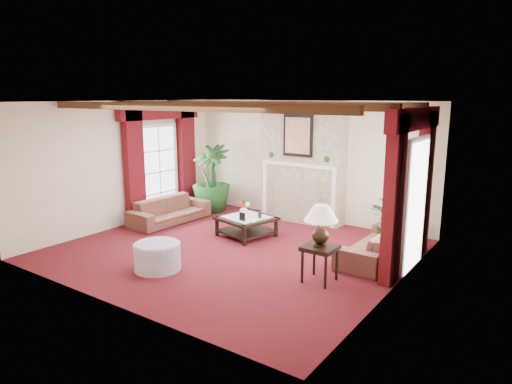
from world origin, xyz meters
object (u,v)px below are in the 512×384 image
Objects in this scene: side_table at (320,264)px; potted_palm at (212,193)px; ottoman at (157,257)px; coffee_table at (246,227)px; sofa_left at (170,206)px; sofa_right at (376,238)px.

potted_palm is at bearing 150.09° from side_table.
potted_palm is at bearing 117.16° from ottoman.
coffee_table is at bearing 151.65° from side_table.
sofa_left is at bearing 166.02° from side_table.
potted_palm is (-4.56, 0.98, 0.08)m from sofa_right.
sofa_right is at bearing 17.40° from coffee_table.
side_table is at bearing -13.48° from sofa_right.
potted_palm is 3.93m from ottoman.
coffee_table is at bearing -84.83° from sofa_right.
coffee_table is (2.01, 0.16, -0.17)m from sofa_left.
sofa_left reaches higher than side_table.
side_table is (4.29, -1.07, -0.09)m from sofa_left.
sofa_left is 0.99× the size of sofa_right.
potted_palm is 2.98× the size of side_table.
sofa_left is 2.02m from coffee_table.
ottoman is at bearing -62.84° from potted_palm.
sofa_right reaches higher than ottoman.
ottoman is at bearing -47.10° from sofa_right.
sofa_left is 1.35m from potted_palm.
sofa_right is at bearing -82.72° from sofa_left.
sofa_right is at bearing 42.19° from ottoman.
sofa_right is 1.99× the size of coffee_table.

